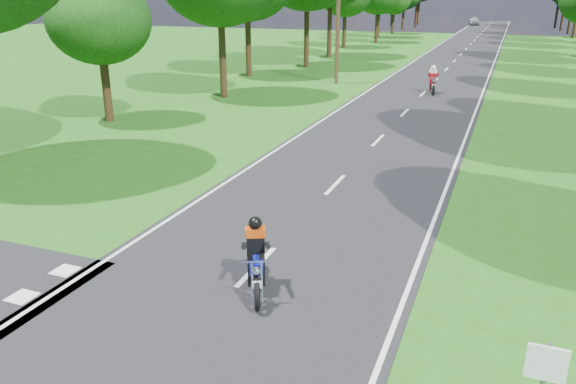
% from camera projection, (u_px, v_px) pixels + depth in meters
% --- Properties ---
extents(ground, '(160.00, 160.00, 0.00)m').
position_uv_depth(ground, '(213.00, 313.00, 10.64)').
color(ground, '#225112').
rests_on(ground, ground).
extents(main_road, '(7.00, 140.00, 0.02)m').
position_uv_depth(main_road, '(461.00, 54.00, 54.48)').
color(main_road, black).
rests_on(main_road, ground).
extents(road_markings, '(7.40, 140.00, 0.01)m').
position_uv_depth(road_markings, '(457.00, 56.00, 52.88)').
color(road_markings, silver).
rests_on(road_markings, main_road).
extents(telegraph_pole, '(1.20, 0.26, 8.00)m').
position_uv_depth(telegraph_pole, '(338.00, 19.00, 35.88)').
color(telegraph_pole, '#382616').
rests_on(telegraph_pole, ground).
extents(rider_near_blue, '(1.33, 1.91, 1.52)m').
position_uv_depth(rider_near_blue, '(256.00, 255.00, 11.20)').
color(rider_near_blue, '#0D1790').
rests_on(rider_near_blue, main_road).
extents(rider_far_red, '(1.06, 2.06, 1.64)m').
position_uv_depth(rider_far_red, '(433.00, 80.00, 33.23)').
color(rider_far_red, '#A20C16').
rests_on(rider_far_red, main_road).
extents(distant_car, '(2.32, 4.56, 1.49)m').
position_uv_depth(distant_car, '(474.00, 21.00, 101.85)').
color(distant_car, '#AFB2B6').
rests_on(distant_car, main_road).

